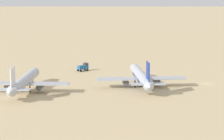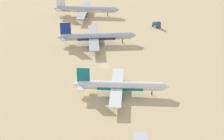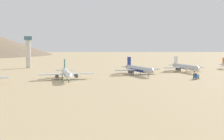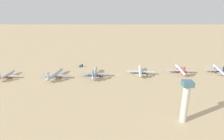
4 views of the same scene
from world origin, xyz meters
name	(u,v)px [view 1 (image 1 of 4)]	position (x,y,z in m)	size (l,w,h in m)	color
ground_plane	(207,84)	(0.00, 0.00, 0.00)	(1800.00, 1800.00, 0.00)	tan
parked_jet_3	(141,77)	(-4.08, 28.64, 4.31)	(44.82, 36.32, 12.95)	#B2B7C1
parked_jet_4	(24,81)	(-9.90, 75.23, 4.20)	(43.76, 35.70, 12.62)	#B2B7C1
service_truck	(83,67)	(33.63, 51.75, 2.08)	(5.02, 5.67, 3.90)	#1E5999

